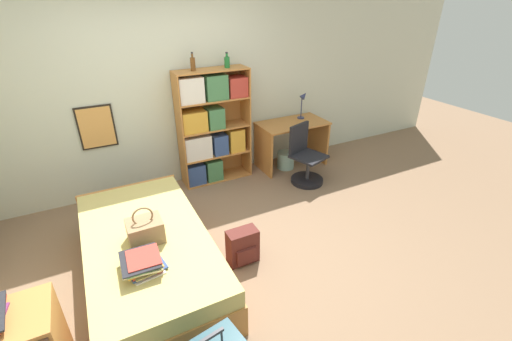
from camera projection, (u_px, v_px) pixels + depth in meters
ground_plane at (220, 252)px, 3.62m from camera, size 14.00×14.00×0.00m
wall_back at (164, 92)px, 4.40m from camera, size 10.00×0.09×2.60m
bed at (148, 254)px, 3.24m from camera, size 1.08×2.06×0.48m
handbag at (145, 230)px, 3.00m from camera, size 0.30×0.24×0.34m
book_stack_on_bed at (143, 262)px, 2.71m from camera, size 0.35×0.36×0.12m
bookcase at (210, 127)px, 4.67m from camera, size 0.98×0.33×1.57m
bottle_green at (193, 64)px, 4.22m from camera, size 0.06×0.06×0.22m
bottle_brown at (227, 62)px, 4.39m from camera, size 0.07×0.07×0.19m
desk at (292, 136)px, 5.23m from camera, size 1.04×0.58×0.70m
desk_lamp at (303, 100)px, 5.18m from camera, size 0.16×0.11×0.42m
desk_chair at (305, 165)px, 4.86m from camera, size 0.53×0.53×0.84m
backpack at (243, 247)px, 3.42m from camera, size 0.31×0.20×0.37m
waste_bin at (286, 160)px, 5.30m from camera, size 0.26×0.26×0.26m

